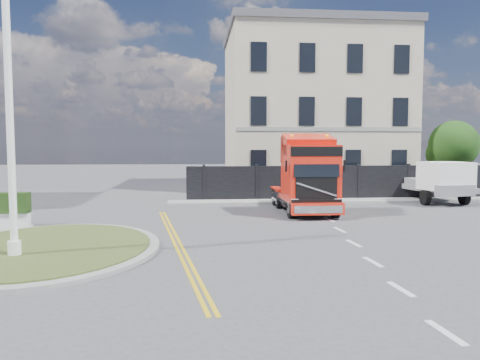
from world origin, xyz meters
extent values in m
plane|color=#424244|center=(0.00, 0.00, 0.00)|extent=(120.00, 120.00, 0.00)
cylinder|color=gray|center=(-7.00, -3.00, 0.06)|extent=(6.80, 6.80, 0.12)
cylinder|color=#3F4C1E|center=(-7.00, -3.00, 0.14)|extent=(6.20, 6.20, 0.05)
cube|color=black|center=(6.00, 9.00, 1.00)|extent=(18.00, 0.25, 2.00)
cube|color=silver|center=(14.50, 9.00, 1.00)|extent=(2.60, 0.12, 2.00)
cube|color=beige|center=(6.00, 16.50, 5.50)|extent=(12.00, 10.00, 11.00)
cube|color=#4D4D52|center=(6.00, 16.50, 11.25)|extent=(12.30, 10.30, 0.50)
cube|color=beige|center=(3.00, 16.50, 12.00)|extent=(0.80, 0.80, 1.60)
cube|color=beige|center=(9.00, 16.50, 12.00)|extent=(0.80, 0.80, 1.60)
cylinder|color=#382619|center=(14.50, 12.00, 1.20)|extent=(0.24, 0.24, 2.40)
sphere|color=#16330F|center=(14.50, 12.00, 3.20)|extent=(3.20, 3.20, 3.20)
sphere|color=#16330F|center=(14.00, 12.40, 2.60)|extent=(2.20, 2.20, 2.20)
cube|color=gray|center=(6.00, 8.10, 0.06)|extent=(20.00, 1.60, 0.12)
cube|color=black|center=(2.70, 4.85, 0.68)|extent=(2.25, 5.70, 0.41)
cube|color=red|center=(2.69, 3.27, 1.94)|extent=(2.27, 2.36, 2.53)
cube|color=red|center=(2.70, 4.22, 2.98)|extent=(2.26, 0.83, 1.26)
cube|color=black|center=(2.69, 2.12, 2.30)|extent=(1.99, 0.07, 0.95)
cube|color=red|center=(2.68, 1.83, 0.50)|extent=(2.26, 0.33, 0.50)
cylinder|color=black|center=(1.71, 2.56, 0.47)|extent=(0.30, 0.94, 0.94)
cylinder|color=gray|center=(1.71, 2.56, 0.47)|extent=(0.33, 0.52, 0.52)
cylinder|color=black|center=(3.66, 2.55, 0.47)|extent=(0.30, 0.94, 0.94)
cylinder|color=gray|center=(3.66, 2.55, 0.47)|extent=(0.33, 0.52, 0.52)
cylinder|color=black|center=(1.74, 5.76, 0.47)|extent=(0.30, 0.94, 0.94)
cylinder|color=gray|center=(1.74, 5.76, 0.47)|extent=(0.33, 0.52, 0.52)
cylinder|color=black|center=(3.68, 5.75, 0.47)|extent=(0.30, 0.94, 0.94)
cylinder|color=gray|center=(3.68, 5.75, 0.47)|extent=(0.33, 0.52, 0.52)
cylinder|color=black|center=(1.74, 6.85, 0.47)|extent=(0.30, 0.94, 0.94)
cylinder|color=gray|center=(1.74, 6.85, 0.47)|extent=(0.33, 0.52, 0.52)
cylinder|color=black|center=(3.69, 6.83, 0.47)|extent=(0.30, 0.94, 0.94)
cylinder|color=gray|center=(3.69, 6.83, 0.47)|extent=(0.33, 0.52, 0.52)
cube|color=slate|center=(10.81, 8.00, 0.80)|extent=(2.88, 5.76, 0.29)
cube|color=white|center=(10.81, 6.28, 1.55)|extent=(2.44, 2.34, 1.49)
cylinder|color=black|center=(9.71, 6.28, 0.40)|extent=(0.29, 0.80, 0.80)
cylinder|color=black|center=(11.90, 6.28, 0.40)|extent=(0.29, 0.80, 0.80)
cylinder|color=black|center=(9.71, 9.72, 0.40)|extent=(0.29, 0.80, 0.80)
cylinder|color=black|center=(11.90, 9.72, 0.40)|extent=(0.29, 0.80, 0.80)
cylinder|color=white|center=(-7.50, -4.07, 4.42)|extent=(0.20, 0.20, 8.83)
camera|label=1|loc=(-2.45, -17.43, 3.22)|focal=35.00mm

